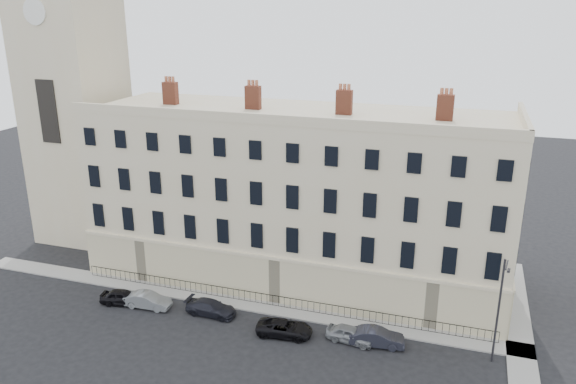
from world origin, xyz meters
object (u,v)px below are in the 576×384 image
at_px(car_a, 123,297).
at_px(car_c, 211,308).
at_px(car_f, 377,337).
at_px(car_b, 148,300).
at_px(car_d, 284,328).
at_px(streetlamp, 499,307).
at_px(car_e, 350,334).

distance_m(car_a, car_c, 7.68).
relative_size(car_c, car_f, 1.04).
height_order(car_b, car_c, car_b).
height_order(car_b, car_f, car_f).
bearing_deg(car_d, car_a, 82.85).
height_order(car_c, streetlamp, streetlamp).
height_order(car_c, car_d, car_c).
xyz_separation_m(car_b, car_f, (18.72, 0.44, 0.02)).
distance_m(car_c, car_d, 6.59).
bearing_deg(car_e, car_a, 98.27).
distance_m(car_b, car_f, 18.73).
xyz_separation_m(car_a, car_f, (20.96, 0.61, 0.02)).
bearing_deg(streetlamp, car_a, -170.63).
relative_size(car_a, car_f, 0.93).
bearing_deg(car_f, car_c, 82.35).
distance_m(car_b, streetlamp, 26.96).
height_order(car_a, car_d, car_a).
bearing_deg(car_d, car_c, 75.23).
relative_size(car_b, car_c, 0.93).
distance_m(car_c, car_e, 11.40).
height_order(car_d, streetlamp, streetlamp).
bearing_deg(car_b, car_c, -87.17).
xyz_separation_m(car_c, car_e, (11.40, -0.29, 0.01)).
distance_m(car_b, car_e, 16.81).
height_order(car_e, car_f, car_f).
bearing_deg(car_c, car_b, 97.81).
distance_m(car_c, car_f, 13.32).
bearing_deg(car_d, streetlamp, -91.36).
xyz_separation_m(car_b, car_c, (5.40, 0.58, -0.03)).
xyz_separation_m(car_c, streetlamp, (21.28, 0.29, 3.73)).
bearing_deg(car_c, car_f, -88.92).
bearing_deg(car_b, car_f, -91.95).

